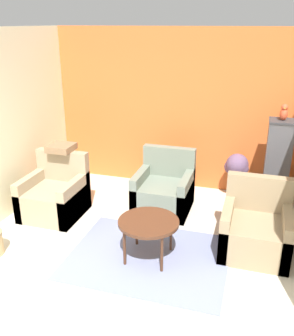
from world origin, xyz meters
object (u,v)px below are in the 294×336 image
armchair_left (55,196)px  birdcage (276,171)px  parrot (284,112)px  armchair_middle (164,191)px  potted_plant (237,169)px  armchair_right (255,230)px  coffee_table (149,224)px

armchair_left → birdcage: 3.42m
armchair_left → parrot: (3.21, 1.13, 1.27)m
armchair_left → birdcage: (3.21, 1.13, 0.35)m
armchair_left → birdcage: bearing=19.4°
armchair_middle → potted_plant: size_ratio=1.18×
armchair_left → armchair_right: size_ratio=1.00×
armchair_middle → armchair_left: bearing=-156.8°
armchair_right → potted_plant: armchair_right is taller
coffee_table → potted_plant: potted_plant is taller
coffee_table → armchair_right: size_ratio=0.81×
coffee_table → parrot: (1.50, 1.83, 1.09)m
armchair_right → parrot: parrot is taller
armchair_right → coffee_table: bearing=-156.5°
potted_plant → parrot: bearing=-21.0°
coffee_table → parrot: parrot is taller
armchair_middle → birdcage: size_ratio=0.64×
armchair_left → armchair_middle: bearing=23.2°
coffee_table → birdcage: 2.37m
coffee_table → armchair_right: armchair_right is taller
coffee_table → armchair_right: bearing=23.5°
armchair_middle → potted_plant: (1.05, 0.70, 0.24)m
birdcage → parrot: size_ratio=5.90×
armchair_left → armchair_right: (2.98, -0.15, 0.00)m
armchair_right → potted_plant: (-0.37, 1.51, 0.24)m
armchair_right → armchair_middle: (-1.42, 0.81, 0.00)m
parrot → armchair_right: bearing=-100.1°
armchair_left → armchair_right: 2.98m
parrot → armchair_middle: bearing=-164.3°
parrot → potted_plant: 1.21m
armchair_left → parrot: 3.63m
coffee_table → birdcage: bearing=50.7°
armchair_left → armchair_middle: 1.69m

